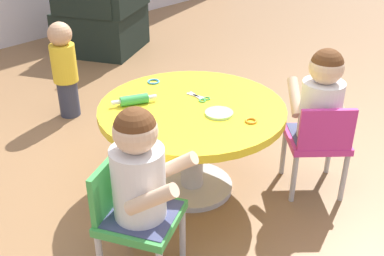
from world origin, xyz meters
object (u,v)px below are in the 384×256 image
seated_child_left (139,170)px  toddler_standing (64,67)px  child_chair_left (133,214)px  seated_child_right (322,98)px  rolling_pin (134,100)px  armchair_dark (106,18)px  child_chair_right (318,141)px  craft_scissors (200,98)px  craft_table (192,126)px

seated_child_left → toddler_standing: seated_child_left is taller
child_chair_left → seated_child_right: seated_child_right is taller
seated_child_right → rolling_pin: bearing=132.9°
seated_child_right → armchair_dark: bearing=75.7°
child_chair_right → toddler_standing: 1.77m
armchair_dark → seated_child_right: bearing=-104.3°
seated_child_left → child_chair_left: bearing=114.2°
child_chair_right → craft_scissors: bearing=122.8°
child_chair_left → toddler_standing: size_ratio=0.80×
child_chair_right → rolling_pin: size_ratio=2.49×
child_chair_left → armchair_dark: (1.73, 2.39, 0.00)m
seated_child_left → rolling_pin: seated_child_left is taller
child_chair_right → craft_scissors: size_ratio=3.94×
seated_child_left → rolling_pin: size_ratio=2.37×
child_chair_right → rolling_pin: (-0.61, 0.72, 0.22)m
child_chair_right → seated_child_right: size_ratio=1.05×
child_chair_left → seated_child_left: size_ratio=1.05×
seated_child_left → toddler_standing: size_ratio=0.76×
child_chair_left → seated_child_right: bearing=-11.9°
seated_child_left → armchair_dark: (1.72, 2.42, -0.22)m
seated_child_right → armchair_dark: armchair_dark is taller
armchair_dark → toddler_standing: (-1.06, -0.91, 0.05)m
seated_child_right → craft_scissors: size_ratio=3.75×
toddler_standing → craft_scissors: toddler_standing is taller
craft_table → rolling_pin: rolling_pin is taller
toddler_standing → rolling_pin: size_ratio=3.13×
toddler_standing → child_chair_left: bearing=-114.5°
armchair_dark → rolling_pin: armchair_dark is taller
craft_table → child_chair_right: size_ratio=1.75×
seated_child_right → craft_scissors: 0.61m
rolling_pin → toddler_standing: bearing=76.5°
seated_child_right → armchair_dark: 2.71m
seated_child_right → child_chair_left: bearing=168.1°
child_chair_right → armchair_dark: bearing=75.2°
rolling_pin → craft_scissors: rolling_pin is taller
seated_child_left → rolling_pin: (0.41, 0.50, -0.01)m
child_chair_right → craft_scissors: 0.65m
armchair_dark → craft_scissors: size_ratio=7.00×
seated_child_right → toddler_standing: 1.75m
craft_scissors → toddler_standing: bearing=91.6°
seated_child_left → child_chair_right: 1.07m
rolling_pin → craft_scissors: size_ratio=1.58×
armchair_dark → craft_scissors: armchair_dark is taller
child_chair_left → craft_scissors: 0.78m
craft_scissors → seated_child_right: bearing=-53.5°
child_chair_left → craft_scissors: child_chair_left is taller
craft_table → seated_child_right: (0.46, -0.46, 0.14)m
child_chair_left → child_chair_right: size_ratio=1.00×
child_chair_left → child_chair_right: bearing=-13.7°
craft_table → craft_scissors: (0.10, 0.03, 0.11)m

